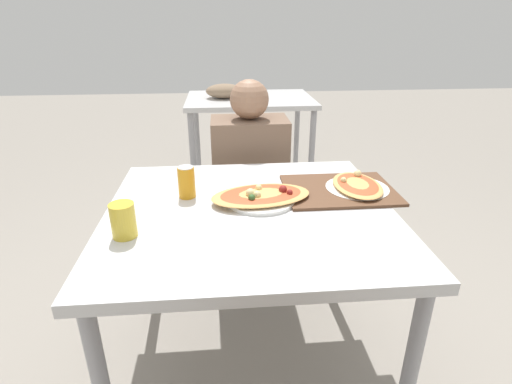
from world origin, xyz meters
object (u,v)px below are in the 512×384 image
Objects in this scene: dining_table at (250,228)px; soda_can at (187,182)px; person_seated at (250,168)px; pizza_main at (261,196)px; chair_far_seated at (249,189)px; pizza_second at (357,186)px; drink_glass at (123,220)px.

soda_can reaches higher than dining_table.
pizza_main is (-0.00, -0.64, 0.12)m from person_seated.
chair_far_seated is at bearing 89.71° from pizza_main.
soda_can is (-0.29, -0.58, 0.17)m from person_seated.
chair_far_seated reaches higher than pizza_second.
chair_far_seated is at bearing 67.39° from soda_can.
chair_far_seated is 2.19× the size of pizza_main.
dining_table is 3.61× the size of pizza_second.
person_seated is 0.65m from pizza_main.
person_seated reaches higher than chair_far_seated.
chair_far_seated is at bearing 64.64° from drink_glass.
person_seated is 9.12× the size of soda_can.
chair_far_seated reaches higher than soda_can.
person_seated is at bearing 85.88° from dining_table.
person_seated is at bearing 89.65° from pizza_main.
drink_glass is (-0.47, -0.87, 0.16)m from person_seated.
soda_can is (-0.29, 0.07, 0.04)m from pizza_main.
drink_glass is at bearing -153.81° from pizza_main.
dining_table is 1.16× the size of chair_far_seated.
chair_far_seated reaches higher than drink_glass.
drink_glass is 0.92m from pizza_second.
pizza_main is 0.30m from soda_can.
pizza_main is at bearing -170.35° from pizza_second.
person_seated is 9.94× the size of drink_glass.
pizza_second is (0.40, -0.69, 0.29)m from chair_far_seated.
drink_glass is 0.39× the size of pizza_second.
chair_far_seated is 0.82m from soda_can.
dining_table is at bearing -162.93° from pizza_second.
drink_glass is at bearing 64.64° from chair_far_seated.
dining_table is 0.85m from chair_far_seated.
dining_table is 9.20× the size of drink_glass.
soda_can reaches higher than pizza_main.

